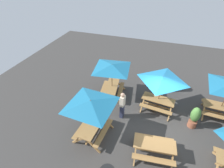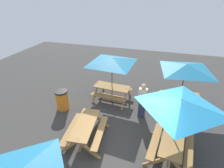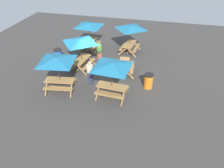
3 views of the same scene
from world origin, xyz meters
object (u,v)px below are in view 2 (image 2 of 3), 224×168
object	(u,v)px
picnic_table_1	(186,71)
picnic_table_0	(112,64)
trash_bin_orange	(62,100)
picnic_table_2	(85,128)
person_standing	(142,100)
picnic_table_5	(180,108)

from	to	relation	value
picnic_table_1	picnic_table_0	bearing A→B (deg)	174.01
picnic_table_1	trash_bin_orange	distance (m)	5.72
picnic_table_1	trash_bin_orange	xyz separation A→B (m)	(1.57, -5.29, -1.49)
picnic_table_2	picnic_table_1	bearing A→B (deg)	125.64
picnic_table_0	trash_bin_orange	bearing A→B (deg)	-139.92
picnic_table_2	trash_bin_orange	distance (m)	2.40
picnic_table_0	person_standing	world-z (taller)	picnic_table_0
picnic_table_1	person_standing	world-z (taller)	picnic_table_1
picnic_table_0	picnic_table_5	world-z (taller)	same
picnic_table_1	person_standing	distance (m)	2.24
picnic_table_2	picnic_table_5	distance (m)	3.39
picnic_table_5	trash_bin_orange	distance (m)	5.33
picnic_table_2	trash_bin_orange	size ratio (longest dim) A/B	1.98
trash_bin_orange	picnic_table_0	bearing A→B (deg)	125.89
picnic_table_1	person_standing	bearing A→B (deg)	-153.31
picnic_table_0	trash_bin_orange	size ratio (longest dim) A/B	2.88
picnic_table_1	picnic_table_2	world-z (taller)	picnic_table_1
picnic_table_2	trash_bin_orange	bearing A→B (deg)	-135.12
picnic_table_0	person_standing	size ratio (longest dim) A/B	1.69
picnic_table_0	picnic_table_5	size ratio (longest dim) A/B	1.21
picnic_table_0	picnic_table_1	bearing A→B (deg)	6.20
picnic_table_5	person_standing	distance (m)	2.45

